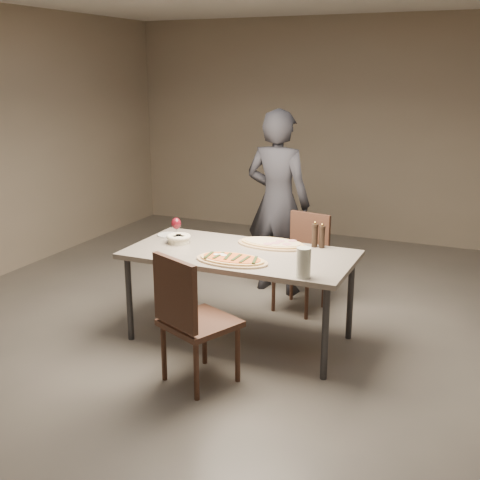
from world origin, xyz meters
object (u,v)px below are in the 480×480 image
at_px(bread_basket, 179,238).
at_px(ham_pizza, 272,244).
at_px(dining_table, 240,259).
at_px(carafe, 304,263).
at_px(diner, 278,203).
at_px(pepper_mill_left, 322,236).
at_px(chair_near, 189,314).
at_px(zucchini_pizza, 232,260).
at_px(chair_far, 304,256).

bearing_deg(bread_basket, ham_pizza, 18.86).
bearing_deg(dining_table, carafe, -29.70).
relative_size(dining_table, diner, 1.00).
bearing_deg(pepper_mill_left, chair_near, -115.34).
distance_m(zucchini_pizza, diner, 1.46).
relative_size(carafe, chair_far, 0.24).
bearing_deg(bread_basket, dining_table, -2.73).
distance_m(dining_table, zucchini_pizza, 0.26).
xyz_separation_m(zucchini_pizza, chair_near, (-0.05, -0.58, -0.23)).
bearing_deg(zucchini_pizza, chair_near, -110.24).
distance_m(bread_basket, chair_far, 1.23).
height_order(carafe, diner, diner).
bearing_deg(zucchini_pizza, bread_basket, 140.79).
xyz_separation_m(carafe, chair_far, (-0.39, 1.25, -0.36)).
bearing_deg(bread_basket, pepper_mill_left, 17.32).
distance_m(pepper_mill_left, diner, 1.06).
bearing_deg(chair_far, dining_table, 83.99).
relative_size(zucchini_pizza, bread_basket, 2.85).
xyz_separation_m(dining_table, chair_far, (0.25, 0.89, -0.20)).
distance_m(dining_table, carafe, 0.76).
height_order(ham_pizza, chair_far, chair_far).
height_order(bread_basket, pepper_mill_left, pepper_mill_left).
bearing_deg(carafe, dining_table, 150.30).
height_order(bread_basket, chair_far, chair_far).
height_order(dining_table, zucchini_pizza, zucchini_pizza).
xyz_separation_m(zucchini_pizza, pepper_mill_left, (0.52, 0.63, 0.08)).
xyz_separation_m(ham_pizza, chair_near, (-0.18, -1.11, -0.23)).
bearing_deg(ham_pizza, bread_basket, -150.07).
distance_m(ham_pizza, chair_near, 1.15).
xyz_separation_m(dining_table, zucchini_pizza, (0.04, -0.25, 0.07)).
bearing_deg(chair_near, pepper_mill_left, 88.52).
bearing_deg(dining_table, pepper_mill_left, 34.19).
bearing_deg(dining_table, bread_basket, 177.27).
relative_size(chair_far, diner, 0.49).
bearing_deg(dining_table, chair_near, -90.93).
distance_m(ham_pizza, pepper_mill_left, 0.41).
distance_m(dining_table, pepper_mill_left, 0.69).
bearing_deg(chair_near, bread_basket, 146.95).
height_order(chair_near, diner, diner).
height_order(chair_near, chair_far, chair_near).
height_order(carafe, chair_near, carafe).
bearing_deg(diner, chair_near, 99.04).
bearing_deg(chair_far, chair_near, 91.11).
distance_m(bread_basket, diner, 1.25).
bearing_deg(dining_table, ham_pizza, 59.03).
relative_size(carafe, chair_near, 0.22).
relative_size(bread_basket, diner, 0.11).
distance_m(pepper_mill_left, chair_far, 0.69).
relative_size(dining_table, bread_basket, 8.92).
height_order(ham_pizza, chair_near, chair_near).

